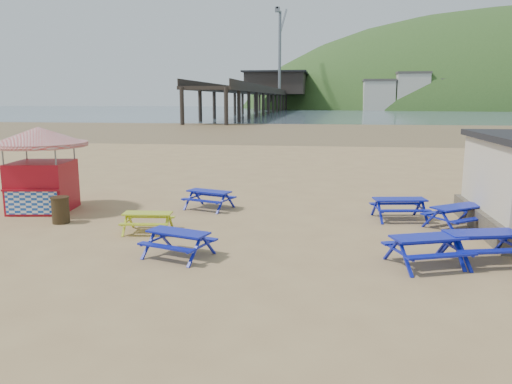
# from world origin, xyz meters

# --- Properties ---
(ground) EXTENTS (400.00, 400.00, 0.00)m
(ground) POSITION_xyz_m (0.00, 0.00, 0.00)
(ground) COLOR tan
(ground) RESTS_ON ground
(wet_sand) EXTENTS (400.00, 400.00, 0.00)m
(wet_sand) POSITION_xyz_m (0.00, 55.00, 0.00)
(wet_sand) COLOR brown
(wet_sand) RESTS_ON ground
(sea) EXTENTS (400.00, 400.00, 0.00)m
(sea) POSITION_xyz_m (0.00, 170.00, 0.01)
(sea) COLOR #455763
(sea) RESTS_ON ground
(picnic_table_blue_a) EXTENTS (2.06, 1.85, 0.71)m
(picnic_table_blue_a) POSITION_xyz_m (-2.48, 3.01, 0.36)
(picnic_table_blue_a) COLOR #0D1AA6
(picnic_table_blue_a) RESTS_ON ground
(picnic_table_blue_b) EXTENTS (2.03, 1.74, 0.76)m
(picnic_table_blue_b) POSITION_xyz_m (4.61, 2.23, 0.38)
(picnic_table_blue_b) COLOR #0D1AA6
(picnic_table_blue_b) RESTS_ON ground
(picnic_table_blue_c) EXTENTS (2.38, 2.28, 0.78)m
(picnic_table_blue_c) POSITION_xyz_m (6.33, 1.15, 0.39)
(picnic_table_blue_c) COLOR #0D1AA6
(picnic_table_blue_c) RESTS_ON ground
(picnic_table_blue_d) EXTENTS (2.04, 1.83, 0.71)m
(picnic_table_blue_d) POSITION_xyz_m (-1.92, -2.98, 0.36)
(picnic_table_blue_d) COLOR #0D1AA6
(picnic_table_blue_d) RESTS_ON ground
(picnic_table_blue_e) EXTENTS (2.23, 1.96, 0.80)m
(picnic_table_blue_e) POSITION_xyz_m (6.09, -2.25, 0.40)
(picnic_table_blue_e) COLOR #0D1AA6
(picnic_table_blue_e) RESTS_ON ground
(picnic_table_blue_f) EXTENTS (2.26, 2.05, 0.78)m
(picnic_table_blue_f) POSITION_xyz_m (4.62, -2.82, 0.39)
(picnic_table_blue_f) COLOR #0D1AA6
(picnic_table_blue_f) RESTS_ON ground
(picnic_table_yellow) EXTENTS (1.64, 1.37, 0.64)m
(picnic_table_yellow) POSITION_xyz_m (-3.63, -0.66, 0.32)
(picnic_table_yellow) COLOR #B6C114
(picnic_table_yellow) RESTS_ON ground
(ice_cream_kiosk) EXTENTS (4.06, 4.06, 3.21)m
(ice_cream_kiosk) POSITION_xyz_m (-8.69, 1.82, 2.02)
(ice_cream_kiosk) COLOR maroon
(ice_cream_kiosk) RESTS_ON ground
(litter_bin) EXTENTS (0.63, 0.63, 0.92)m
(litter_bin) POSITION_xyz_m (-7.03, 0.08, 0.47)
(litter_bin) COLOR #3B2F16
(litter_bin) RESTS_ON ground
(pier) EXTENTS (24.00, 220.00, 39.29)m
(pier) POSITION_xyz_m (-17.99, 178.23, 5.46)
(pier) COLOR black
(pier) RESTS_ON ground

